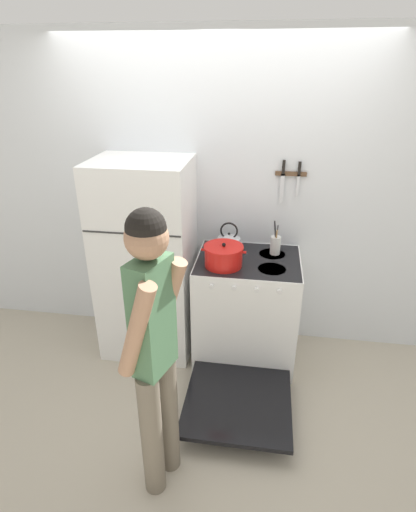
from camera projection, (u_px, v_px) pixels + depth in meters
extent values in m
plane|color=#B2A893|center=(215.00, 327.00, 3.83)|extent=(14.00, 14.00, 0.00)
cube|color=silver|center=(217.00, 199.00, 3.30)|extent=(10.00, 0.06, 2.55)
cube|color=white|center=(147.00, 261.00, 3.27)|extent=(0.74, 0.60, 1.65)
cube|color=#2D2D2D|center=(131.00, 234.00, 2.85)|extent=(0.73, 0.01, 0.01)
cylinder|color=#B2B5BA|center=(165.00, 293.00, 3.00)|extent=(0.02, 0.02, 0.53)
cube|color=white|center=(246.00, 309.00, 3.30)|extent=(0.81, 0.65, 0.91)
cube|color=black|center=(248.00, 261.00, 3.11)|extent=(0.79, 0.64, 0.02)
cube|color=black|center=(243.00, 331.00, 3.04)|extent=(0.71, 0.05, 0.69)
cylinder|color=black|center=(223.00, 266.00, 3.01)|extent=(0.21, 0.21, 0.01)
cylinder|color=black|center=(272.00, 269.00, 2.96)|extent=(0.21, 0.21, 0.01)
cylinder|color=black|center=(227.00, 251.00, 3.25)|extent=(0.21, 0.21, 0.01)
cylinder|color=black|center=(272.00, 254.00, 3.20)|extent=(0.21, 0.21, 0.01)
cylinder|color=silver|center=(211.00, 287.00, 2.86)|extent=(0.04, 0.02, 0.04)
cylinder|color=silver|center=(234.00, 288.00, 2.84)|extent=(0.04, 0.02, 0.04)
cylinder|color=silver|center=(257.00, 290.00, 2.82)|extent=(0.04, 0.02, 0.04)
cylinder|color=silver|center=(280.00, 292.00, 2.80)|extent=(0.04, 0.02, 0.04)
cube|color=black|center=(238.00, 402.00, 2.83)|extent=(0.75, 0.73, 0.04)
cube|color=#99999E|center=(245.00, 319.00, 3.25)|extent=(0.67, 0.36, 0.01)
cylinder|color=red|center=(223.00, 257.00, 2.98)|extent=(0.28, 0.28, 0.14)
cylinder|color=red|center=(224.00, 247.00, 2.95)|extent=(0.30, 0.30, 0.02)
sphere|color=black|center=(224.00, 245.00, 2.94)|extent=(0.03, 0.03, 0.03)
cylinder|color=red|center=(203.00, 250.00, 2.98)|extent=(0.03, 0.02, 0.02)
cylinder|color=red|center=(244.00, 252.00, 2.94)|extent=(0.03, 0.02, 0.02)
cylinder|color=silver|center=(229.00, 245.00, 3.22)|extent=(0.18, 0.18, 0.11)
cone|color=silver|center=(229.00, 237.00, 3.19)|extent=(0.18, 0.18, 0.03)
sphere|color=black|center=(229.00, 234.00, 3.18)|extent=(0.02, 0.02, 0.02)
cone|color=silver|center=(240.00, 244.00, 3.20)|extent=(0.10, 0.03, 0.08)
torus|color=black|center=(229.00, 231.00, 3.17)|extent=(0.14, 0.01, 0.14)
cylinder|color=silver|center=(275.00, 245.00, 3.17)|extent=(0.08, 0.08, 0.15)
cylinder|color=#9E7547|center=(276.00, 241.00, 3.13)|extent=(0.02, 0.03, 0.19)
cylinder|color=#232326|center=(276.00, 236.00, 3.13)|extent=(0.04, 0.01, 0.25)
cylinder|color=#B2B5BA|center=(275.00, 237.00, 3.16)|extent=(0.04, 0.02, 0.22)
cylinder|color=#4C4C51|center=(276.00, 237.00, 3.15)|extent=(0.03, 0.03, 0.22)
cylinder|color=#6B6051|center=(152.00, 436.00, 2.21)|extent=(0.12, 0.12, 0.84)
cylinder|color=#6B6051|center=(168.00, 415.00, 2.35)|extent=(0.12, 0.12, 0.84)
cube|color=#47704C|center=(152.00, 317.00, 1.96)|extent=(0.20, 0.27, 0.63)
cylinder|color=#A87A5B|center=(136.00, 331.00, 1.85)|extent=(0.27, 0.16, 0.56)
cylinder|color=#A87A5B|center=(167.00, 304.00, 2.06)|extent=(0.27, 0.16, 0.56)
sphere|color=#A87A5B|center=(146.00, 238.00, 1.77)|extent=(0.20, 0.20, 0.20)
sphere|color=black|center=(146.00, 228.00, 1.75)|extent=(0.19, 0.19, 0.19)
cube|color=brown|center=(291.00, 174.00, 3.08)|extent=(0.24, 0.02, 0.03)
cube|color=silver|center=(282.00, 188.00, 3.13)|extent=(0.03, 0.00, 0.23)
cube|color=black|center=(284.00, 167.00, 3.06)|extent=(0.02, 0.02, 0.11)
cube|color=silver|center=(298.00, 186.00, 3.11)|extent=(0.02, 0.00, 0.18)
cube|color=black|center=(300.00, 168.00, 3.04)|extent=(0.02, 0.02, 0.10)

